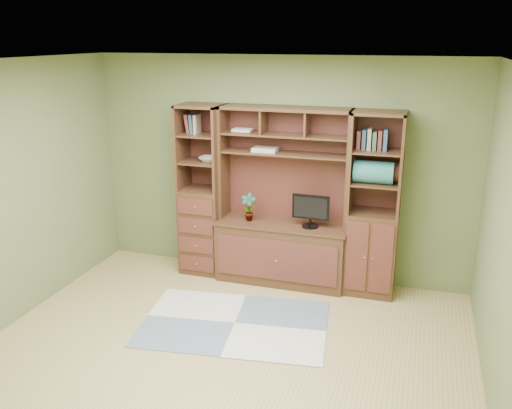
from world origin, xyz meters
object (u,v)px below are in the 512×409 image
(center_hutch, at_px, (282,199))
(monitor, at_px, (311,205))
(right_tower, at_px, (374,206))
(left_tower, at_px, (202,190))

(center_hutch, bearing_deg, monitor, -5.90)
(right_tower, bearing_deg, left_tower, 180.00)
(center_hutch, height_order, left_tower, same)
(right_tower, relative_size, monitor, 3.97)
(center_hutch, relative_size, monitor, 3.97)
(left_tower, relative_size, monitor, 3.97)
(right_tower, distance_m, monitor, 0.69)
(center_hutch, xyz_separation_m, monitor, (0.34, -0.03, -0.04))
(left_tower, xyz_separation_m, monitor, (1.34, -0.07, -0.04))
(center_hutch, relative_size, left_tower, 1.00)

